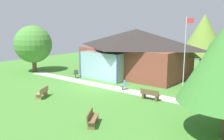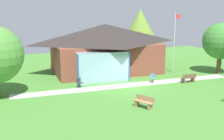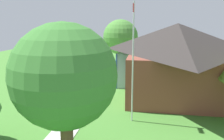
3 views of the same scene
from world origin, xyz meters
name	(u,v)px [view 1 (image 1 of 3)]	position (x,y,z in m)	size (l,w,h in m)	color
ground_plane	(101,87)	(0.00, 0.00, 0.00)	(44.00, 44.00, 0.00)	#478433
pavilion	(134,52)	(-0.38, 6.26, 2.70)	(11.98, 8.71, 5.22)	brown
footpath	(103,86)	(0.00, 0.25, 0.01)	(20.67, 1.30, 0.03)	#BCB7B2
flagpole	(185,51)	(6.49, 3.45, 3.48)	(0.64, 0.08, 6.36)	silver
bench_front_right	(92,119)	(5.20, -6.93, 0.40)	(1.15, 1.51, 0.84)	brown
bench_front_center	(42,93)	(-1.48, -5.44, 0.40)	(1.10, 1.53, 0.84)	#9E7A51
bench_mid_right	(150,95)	(5.52, -0.73, 0.40)	(1.52, 0.53, 0.84)	brown
patio_chair_west	(76,74)	(-4.51, 1.07, 0.42)	(0.59, 0.59, 0.86)	#33383D
patio_chair_lawn_spare	(123,85)	(2.29, 0.31, 0.42)	(0.61, 0.61, 0.86)	teal
tree_west_hedge	(33,44)	(-11.18, 0.56, 3.35)	(4.47, 4.47, 5.59)	brown
tree_behind_pavilion_right	(204,35)	(5.81, 10.51, 4.54)	(5.03, 5.03, 6.82)	brown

